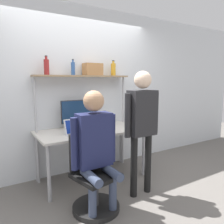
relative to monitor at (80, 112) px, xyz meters
The scene contains 14 objects.
ground_plane 1.21m from the monitor, 82.55° to the right, with size 12.00×12.00×0.00m, color slate.
wall_back 0.39m from the monitor, 65.68° to the left, with size 8.00×0.06×2.70m.
desk 0.41m from the monitor, 70.18° to the right, with size 1.64×0.78×0.78m.
shelf_unit 0.33m from the monitor, 21.39° to the left, with size 1.56×0.23×1.60m.
monitor is the anchor object (origin of this frame).
laptop 0.46m from the monitor, 118.36° to the right, with size 0.36×0.22×0.21m.
cell_phone 0.44m from the monitor, 81.10° to the right, with size 0.07×0.15×0.01m.
office_chair 1.27m from the monitor, 104.96° to the right, with size 0.56×0.56×0.90m.
person_seated 1.08m from the monitor, 103.90° to the right, with size 0.56×0.48×1.42m.
person_standing 1.10m from the monitor, 66.87° to the right, with size 0.53×0.22×1.64m.
bottle_blue 0.69m from the monitor, 159.00° to the left, with size 0.06×0.06×0.24m.
bottle_red 0.85m from the monitor, behind, with size 0.07×0.07×0.27m.
bottle_amber 0.94m from the monitor, ahead, with size 0.08×0.08×0.25m.
storage_box 0.72m from the monitor, ahead, with size 0.29×0.20×0.19m.
Camera 1 is at (-1.42, -2.53, 1.54)m, focal length 35.00 mm.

